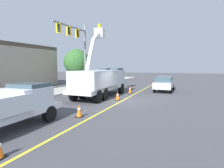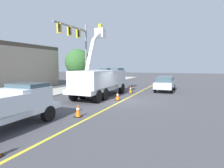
{
  "view_description": "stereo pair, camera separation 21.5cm",
  "coord_description": "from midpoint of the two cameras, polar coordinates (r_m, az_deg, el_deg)",
  "views": [
    {
      "loc": [
        -15.43,
        -3.86,
        3.01
      ],
      "look_at": [
        -0.06,
        0.92,
        1.4
      ],
      "focal_mm": 30.47,
      "sensor_mm": 36.0,
      "label": 1
    },
    {
      "loc": [
        -15.36,
        -4.07,
        3.01
      ],
      "look_at": [
        -0.06,
        0.92,
        1.4
      ],
      "focal_mm": 30.47,
      "sensor_mm": 36.0,
      "label": 2
    }
  ],
  "objects": [
    {
      "name": "traffic_cone_mid_rear",
      "position": [
        16.35,
        2.05,
        -3.61
      ],
      "size": [
        0.4,
        0.4,
        0.74
      ],
      "color": "black",
      "rests_on": "ground"
    },
    {
      "name": "traffic_signal_mast",
      "position": [
        23.93,
        -9.97,
        12.24
      ],
      "size": [
        6.45,
        0.87,
        8.27
      ],
      "color": "gray",
      "rests_on": "ground"
    },
    {
      "name": "traffic_cone_mid_front",
      "position": [
        11.29,
        -9.61,
        -7.87
      ],
      "size": [
        0.4,
        0.4,
        0.76
      ],
      "color": "black",
      "rests_on": "ground"
    },
    {
      "name": "service_pickup_truck",
      "position": [
        10.08,
        -29.35,
        -5.84
      ],
      "size": [
        5.75,
        2.55,
        2.06
      ],
      "color": "white",
      "rests_on": "ground"
    },
    {
      "name": "street_tree_right",
      "position": [
        28.85,
        -9.94,
        6.48
      ],
      "size": [
        3.85,
        3.85,
        5.38
      ],
      "color": "brown",
      "rests_on": "ground"
    },
    {
      "name": "lane_centre_stripe",
      "position": [
        16.18,
        3.54,
        -5.01
      ],
      "size": [
        49.85,
        4.26,
        0.01
      ],
      "primitive_type": "cube",
      "rotation": [
        0.0,
        0.0,
        -0.08
      ],
      "color": "yellow",
      "rests_on": "ground"
    },
    {
      "name": "traffic_cone_trailing",
      "position": [
        20.62,
        5.88,
        -1.65
      ],
      "size": [
        0.4,
        0.4,
        0.77
      ],
      "color": "black",
      "rests_on": "ground"
    },
    {
      "name": "utility_bucket_truck",
      "position": [
        18.21,
        -2.96,
        1.3
      ],
      "size": [
        8.38,
        3.16,
        7.14
      ],
      "color": "silver",
      "rests_on": "ground"
    },
    {
      "name": "sidewalk_far_side",
      "position": [
        20.61,
        -19.67,
        -2.85
      ],
      "size": [
        60.09,
        8.5,
        0.12
      ],
      "primitive_type": "cube",
      "rotation": [
        0.0,
        0.0,
        -0.08
      ],
      "color": "#B2ADA3",
      "rests_on": "ground"
    },
    {
      "name": "ground",
      "position": [
        16.18,
        3.54,
        -5.02
      ],
      "size": [
        120.0,
        120.0,
        0.0
      ],
      "primitive_type": "plane",
      "color": "#47474C"
    },
    {
      "name": "passing_minivan",
      "position": [
        22.75,
        15.93,
        0.35
      ],
      "size": [
        4.94,
        2.29,
        1.69
      ],
      "color": "silver",
      "rests_on": "ground"
    }
  ]
}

